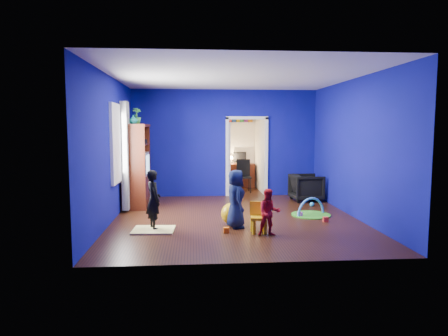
{
  "coord_description": "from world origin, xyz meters",
  "views": [
    {
      "loc": [
        -0.86,
        -8.11,
        1.89
      ],
      "look_at": [
        -0.21,
        0.4,
        1.01
      ],
      "focal_mm": 32.0,
      "sensor_mm": 36.0,
      "label": 1
    }
  ],
  "objects": [
    {
      "name": "wall_left",
      "position": [
        -2.5,
        0.0,
        1.45
      ],
      "size": [
        0.02,
        5.5,
        2.9
      ],
      "primitive_type": "cube",
      "color": "navy",
      "rests_on": "floor"
    },
    {
      "name": "toy_2",
      "position": [
        -0.29,
        -1.14,
        0.05
      ],
      "size": [
        0.1,
        0.08,
        0.1
      ],
      "primitive_type": "cube",
      "color": "orange",
      "rests_on": "floor"
    },
    {
      "name": "toddler_red",
      "position": [
        0.44,
        -1.37,
        0.41
      ],
      "size": [
        0.4,
        0.31,
        0.82
      ],
      "primitive_type": "imported",
      "rotation": [
        0.0,
        0.0,
        -0.0
      ],
      "color": "red",
      "rests_on": "floor"
    },
    {
      "name": "ceiling",
      "position": [
        0.0,
        0.0,
        2.9
      ],
      "size": [
        5.0,
        5.5,
        0.01
      ],
      "primitive_type": "cube",
      "color": "white",
      "rests_on": "wall_back"
    },
    {
      "name": "book_shelf",
      "position": [
        0.6,
        4.37,
        2.02
      ],
      "size": [
        0.88,
        0.24,
        0.04
      ],
      "primitive_type": "cube",
      "color": "white",
      "rests_on": "study_desk"
    },
    {
      "name": "window_left",
      "position": [
        -2.48,
        0.35,
        1.55
      ],
      "size": [
        0.03,
        0.95,
        1.55
      ],
      "primitive_type": "cube",
      "color": "white",
      "rests_on": "wall_left"
    },
    {
      "name": "alcove",
      "position": [
        0.6,
        3.62,
        1.25
      ],
      "size": [
        1.0,
        1.75,
        2.5
      ],
      "primitive_type": null,
      "color": "silver",
      "rests_on": "floor"
    },
    {
      "name": "desk_lamp",
      "position": [
        0.32,
        4.32,
        0.93
      ],
      "size": [
        0.14,
        0.14,
        0.14
      ],
      "primitive_type": "sphere",
      "color": "#FFD88C",
      "rests_on": "study_desk"
    },
    {
      "name": "study_desk",
      "position": [
        0.6,
        4.26,
        0.38
      ],
      "size": [
        0.88,
        0.44,
        0.75
      ],
      "primitive_type": "cube",
      "color": "#3D140A",
      "rests_on": "floor"
    },
    {
      "name": "curtain",
      "position": [
        -2.37,
        0.9,
        1.25
      ],
      "size": [
        0.14,
        0.42,
        2.4
      ],
      "primitive_type": "cube",
      "color": "slate",
      "rests_on": "floor"
    },
    {
      "name": "vase",
      "position": [
        -2.22,
        1.14,
        2.06
      ],
      "size": [
        0.26,
        0.26,
        0.2
      ],
      "primitive_type": "imported",
      "rotation": [
        0.0,
        0.0,
        0.41
      ],
      "color": "#0C5A64",
      "rests_on": "tv_armoire"
    },
    {
      "name": "toy_4",
      "position": [
        1.38,
        0.03,
        0.05
      ],
      "size": [
        0.1,
        0.08,
        0.1
      ],
      "primitive_type": "cube",
      "color": "#D551D9",
      "rests_on": "floor"
    },
    {
      "name": "doorway",
      "position": [
        0.6,
        2.75,
        1.05
      ],
      "size": [
        1.16,
        0.1,
        2.1
      ],
      "primitive_type": "cube",
      "color": "white",
      "rests_on": "floor"
    },
    {
      "name": "toy_0",
      "position": [
        1.77,
        -0.45,
        0.05
      ],
      "size": [
        0.1,
        0.08,
        0.1
      ],
      "primitive_type": "cube",
      "color": "red",
      "rests_on": "floor"
    },
    {
      "name": "child_black",
      "position": [
        -1.6,
        -0.78,
        0.55
      ],
      "size": [
        0.41,
        0.48,
        1.11
      ],
      "primitive_type": "imported",
      "rotation": [
        0.0,
        0.0,
        2.0
      ],
      "color": "black",
      "rests_on": "floor"
    },
    {
      "name": "crt_tv",
      "position": [
        -2.18,
        1.44,
        1.02
      ],
      "size": [
        0.46,
        0.7,
        0.54
      ],
      "primitive_type": "cube",
      "color": "silver",
      "rests_on": "tv_armoire"
    },
    {
      "name": "armchair",
      "position": [
        2.03,
        1.84,
        0.35
      ],
      "size": [
        0.81,
        0.79,
        0.69
      ],
      "primitive_type": "imported",
      "rotation": [
        0.0,
        0.0,
        1.64
      ],
      "color": "black",
      "rests_on": "floor"
    },
    {
      "name": "kid_chair",
      "position": [
        0.29,
        -1.17,
        0.25
      ],
      "size": [
        0.32,
        0.32,
        0.5
      ],
      "primitive_type": "cube",
      "rotation": [
        0.0,
        0.0,
        -0.16
      ],
      "color": "yellow",
      "rests_on": "floor"
    },
    {
      "name": "floor",
      "position": [
        0.0,
        0.0,
        0.0
      ],
      "size": [
        5.0,
        5.5,
        0.01
      ],
      "primitive_type": "cube",
      "color": "black",
      "rests_on": "ground"
    },
    {
      "name": "toy_3",
      "position": [
        0.79,
        0.38,
        0.06
      ],
      "size": [
        0.11,
        0.11,
        0.11
      ],
      "primitive_type": "sphere",
      "color": "green",
      "rests_on": "floor"
    },
    {
      "name": "yellow_blanket",
      "position": [
        -1.6,
        -0.88,
        0.01
      ],
      "size": [
        0.78,
        0.64,
        0.03
      ],
      "primitive_type": "cube",
      "rotation": [
        0.0,
        0.0,
        -0.06
      ],
      "color": "#F2E07A",
      "rests_on": "floor"
    },
    {
      "name": "desk_monitor",
      "position": [
        0.6,
        4.38,
        0.95
      ],
      "size": [
        0.4,
        0.05,
        0.32
      ],
      "primitive_type": "cube",
      "color": "black",
      "rests_on": "study_desk"
    },
    {
      "name": "hopper_ball",
      "position": [
        -0.13,
        -0.51,
        0.21
      ],
      "size": [
        0.42,
        0.42,
        0.42
      ],
      "primitive_type": "sphere",
      "color": "yellow",
      "rests_on": "floor"
    },
    {
      "name": "wall_front",
      "position": [
        0.0,
        -2.75,
        1.45
      ],
      "size": [
        5.0,
        0.02,
        2.9
      ],
      "primitive_type": "cube",
      "color": "navy",
      "rests_on": "floor"
    },
    {
      "name": "toy_arch",
      "position": [
        1.65,
        0.15,
        0.02
      ],
      "size": [
        0.7,
        0.37,
        0.75
      ],
      "primitive_type": "torus",
      "rotation": [
        1.57,
        0.0,
        0.45
      ],
      "color": "#3F8CD8",
      "rests_on": "floor"
    },
    {
      "name": "folding_chair",
      "position": [
        0.6,
        3.3,
        0.46
      ],
      "size": [
        0.4,
        0.4,
        0.92
      ],
      "primitive_type": "cube",
      "color": "black",
      "rests_on": "floor"
    },
    {
      "name": "wall_back",
      "position": [
        0.0,
        2.75,
        1.45
      ],
      "size": [
        5.0,
        0.02,
        2.9
      ],
      "primitive_type": "cube",
      "color": "navy",
      "rests_on": "floor"
    },
    {
      "name": "potted_plant",
      "position": [
        -2.22,
        1.66,
        2.16
      ],
      "size": [
        0.29,
        0.29,
        0.39
      ],
      "primitive_type": "imported",
      "rotation": [
        0.0,
        0.0,
        0.43
      ],
      "color": "green",
      "rests_on": "tv_armoire"
    },
    {
      "name": "toy_1",
      "position": [
        1.96,
        1.11,
        0.06
      ],
      "size": [
        0.11,
        0.11,
        0.11
      ],
      "primitive_type": "sphere",
      "color": "#249ECF",
      "rests_on": "floor"
    },
    {
      "name": "play_mat",
      "position": [
        1.65,
        0.15,
        0.01
      ],
      "size": [
        0.83,
        0.83,
        0.02
      ],
      "primitive_type": "cylinder",
      "color": "#4CA324",
      "rests_on": "floor"
    },
    {
      "name": "child_navy",
      "position": [
        -0.08,
        -0.76,
        0.55
      ],
      "size": [
        0.42,
        0.58,
        1.1
      ],
      "primitive_type": "imported",
      "rotation": [
        0.0,
        0.0,
        1.72
      ],
      "color": "#0E1133",
      "rests_on": "floor"
    },
    {
      "name": "tv_armoire",
      "position": [
        -2.22,
        1.44,
        0.98
      ],
      "size": [
        0.58,
        1.14,
        1.96
      ],
      "primitive_type": "cube",
      "color": "#401B0A",
      "rests_on": "floor"
    },
    {
      "name": "wall_right",
      "position": [
        2.5,
        0.0,
        1.45
      ],
      "size": [
        0.02,
        5.5,
        2.9
      ],
      "primitive_type": "cube",
      "color": "navy",
      "rests_on": "floor"
    }
  ]
}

